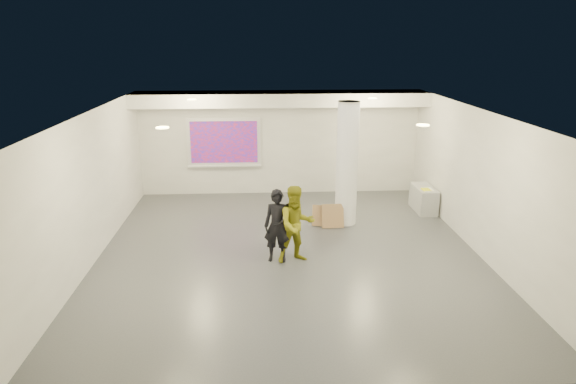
{
  "coord_description": "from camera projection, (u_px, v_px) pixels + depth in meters",
  "views": [
    {
      "loc": [
        -0.6,
        -10.06,
        4.42
      ],
      "look_at": [
        0.0,
        0.4,
        1.25
      ],
      "focal_mm": 32.0,
      "sensor_mm": 36.0,
      "label": 1
    }
  ],
  "objects": [
    {
      "name": "column",
      "position": [
        347.0,
        164.0,
        12.29
      ],
      "size": [
        0.52,
        0.52,
        3.0
      ],
      "primitive_type": "cylinder",
      "color": "white",
      "rests_on": "floor"
    },
    {
      "name": "downlight_sw",
      "position": [
        162.0,
        128.0,
        8.51
      ],
      "size": [
        0.22,
        0.22,
        0.02
      ],
      "primitive_type": "cylinder",
      "color": "#F0DC80",
      "rests_on": "ceiling"
    },
    {
      "name": "credenza",
      "position": [
        424.0,
        199.0,
        13.55
      ],
      "size": [
        0.46,
        1.11,
        0.65
      ],
      "primitive_type": "cube",
      "rotation": [
        0.0,
        0.0,
        0.0
      ],
      "color": "#989B9D",
      "rests_on": "floor"
    },
    {
      "name": "wall_back",
      "position": [
        280.0,
        143.0,
        14.79
      ],
      "size": [
        8.0,
        0.01,
        3.0
      ],
      "primitive_type": "cube",
      "color": "beige",
      "rests_on": "floor"
    },
    {
      "name": "cardboard_front",
      "position": [
        322.0,
        216.0,
        12.47
      ],
      "size": [
        0.49,
        0.25,
        0.51
      ],
      "primitive_type": "cube",
      "rotation": [
        -0.24,
        0.0,
        -0.19
      ],
      "color": "olive",
      "rests_on": "floor"
    },
    {
      "name": "projection_screen",
      "position": [
        224.0,
        143.0,
        14.65
      ],
      "size": [
        2.1,
        0.13,
        1.42
      ],
      "color": "silver",
      "rests_on": "wall_back"
    },
    {
      "name": "ceiling",
      "position": [
        289.0,
        113.0,
        10.06
      ],
      "size": [
        8.0,
        9.0,
        0.01
      ],
      "primitive_type": "cube",
      "color": "white",
      "rests_on": "floor"
    },
    {
      "name": "man",
      "position": [
        296.0,
        224.0,
        10.34
      ],
      "size": [
        0.92,
        0.8,
        1.6
      ],
      "primitive_type": "imported",
      "rotation": [
        0.0,
        0.0,
        0.28
      ],
      "color": "olive",
      "rests_on": "floor"
    },
    {
      "name": "wall_front",
      "position": [
        311.0,
        289.0,
        6.19
      ],
      "size": [
        8.0,
        0.01,
        3.0
      ],
      "primitive_type": "cube",
      "color": "beige",
      "rests_on": "floor"
    },
    {
      "name": "postit_pad",
      "position": [
        426.0,
        190.0,
        13.19
      ],
      "size": [
        0.21,
        0.27,
        0.03
      ],
      "primitive_type": "cube",
      "rotation": [
        0.0,
        0.0,
        0.05
      ],
      "color": "#EDF20E",
      "rests_on": "credenza"
    },
    {
      "name": "cardboard_back",
      "position": [
        333.0,
        216.0,
        12.36
      ],
      "size": [
        0.54,
        0.22,
        0.57
      ],
      "primitive_type": "cube",
      "rotation": [
        -0.26,
        0.0,
        0.04
      ],
      "color": "olive",
      "rests_on": "floor"
    },
    {
      "name": "downlight_nw",
      "position": [
        192.0,
        100.0,
        12.33
      ],
      "size": [
        0.22,
        0.22,
        0.02
      ],
      "primitive_type": "cylinder",
      "color": "#F0DC80",
      "rests_on": "ceiling"
    },
    {
      "name": "downlight_se",
      "position": [
        423.0,
        125.0,
        8.75
      ],
      "size": [
        0.22,
        0.22,
        0.02
      ],
      "primitive_type": "cylinder",
      "color": "#F0DC80",
      "rests_on": "ceiling"
    },
    {
      "name": "floor",
      "position": [
        289.0,
        253.0,
        10.93
      ],
      "size": [
        8.0,
        9.0,
        0.01
      ],
      "primitive_type": "cube",
      "color": "#3C3F44",
      "rests_on": "ground"
    },
    {
      "name": "downlight_ne",
      "position": [
        373.0,
        98.0,
        12.57
      ],
      "size": [
        0.22,
        0.22,
        0.02
      ],
      "primitive_type": "cylinder",
      "color": "#F0DC80",
      "rests_on": "ceiling"
    },
    {
      "name": "papers_stack",
      "position": [
        428.0,
        190.0,
        13.21
      ],
      "size": [
        0.26,
        0.33,
        0.02
      ],
      "primitive_type": "cube",
      "rotation": [
        0.0,
        0.0,
        0.01
      ],
      "color": "white",
      "rests_on": "credenza"
    },
    {
      "name": "soffit_band",
      "position": [
        280.0,
        99.0,
        13.88
      ],
      "size": [
        8.0,
        1.1,
        0.36
      ],
      "primitive_type": "cube",
      "color": "silver",
      "rests_on": "ceiling"
    },
    {
      "name": "woman",
      "position": [
        278.0,
        226.0,
        10.37
      ],
      "size": [
        0.61,
        0.46,
        1.51
      ],
      "primitive_type": "imported",
      "rotation": [
        0.0,
        0.0,
        -0.2
      ],
      "color": "black",
      "rests_on": "floor"
    },
    {
      "name": "wall_left",
      "position": [
        90.0,
        189.0,
        10.27
      ],
      "size": [
        0.01,
        9.0,
        3.0
      ],
      "primitive_type": "cube",
      "color": "beige",
      "rests_on": "floor"
    },
    {
      "name": "wall_right",
      "position": [
        480.0,
        183.0,
        10.71
      ],
      "size": [
        0.01,
        9.0,
        3.0
      ],
      "primitive_type": "cube",
      "color": "beige",
      "rests_on": "floor"
    }
  ]
}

